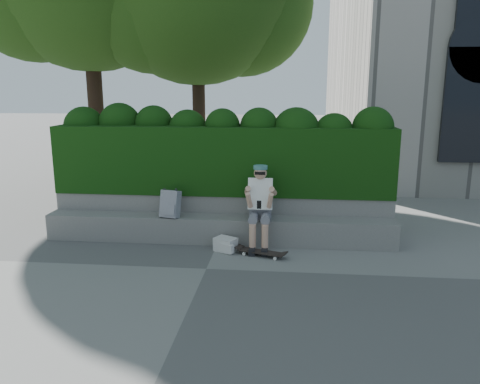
# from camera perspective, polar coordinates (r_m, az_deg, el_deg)

# --- Properties ---
(ground) EXTENTS (80.00, 80.00, 0.00)m
(ground) POSITION_cam_1_polar(r_m,az_deg,el_deg) (7.01, -4.13, -9.32)
(ground) COLOR slate
(ground) RESTS_ON ground
(bench_ledge) EXTENTS (6.00, 0.45, 0.45)m
(bench_ledge) POSITION_cam_1_polar(r_m,az_deg,el_deg) (8.10, -2.65, -4.56)
(bench_ledge) COLOR gray
(bench_ledge) RESTS_ON ground
(planter_wall) EXTENTS (6.00, 0.50, 0.75)m
(planter_wall) POSITION_cam_1_polar(r_m,az_deg,el_deg) (8.51, -2.19, -2.66)
(planter_wall) COLOR gray
(planter_wall) RESTS_ON ground
(hedge) EXTENTS (6.00, 1.00, 1.20)m
(hedge) POSITION_cam_1_polar(r_m,az_deg,el_deg) (8.53, -2.04, 4.08)
(hedge) COLOR black
(hedge) RESTS_ON planter_wall
(person) EXTENTS (0.40, 0.76, 1.38)m
(person) POSITION_cam_1_polar(r_m,az_deg,el_deg) (7.71, 2.47, -1.38)
(person) COLOR slate
(person) RESTS_ON ground
(skateboard) EXTENTS (0.77, 0.42, 0.08)m
(skateboard) POSITION_cam_1_polar(r_m,az_deg,el_deg) (7.48, 2.60, -7.33)
(skateboard) COLOR black
(skateboard) RESTS_ON ground
(backpack_plaid) EXTENTS (0.35, 0.25, 0.46)m
(backpack_plaid) POSITION_cam_1_polar(r_m,az_deg,el_deg) (8.04, -8.49, -1.44)
(backpack_plaid) COLOR #A2A1A6
(backpack_plaid) RESTS_ON bench_ledge
(backpack_ground) EXTENTS (0.42, 0.38, 0.22)m
(backpack_ground) POSITION_cam_1_polar(r_m,az_deg,el_deg) (7.69, -1.76, -6.40)
(backpack_ground) COLOR silver
(backpack_ground) RESTS_ON ground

